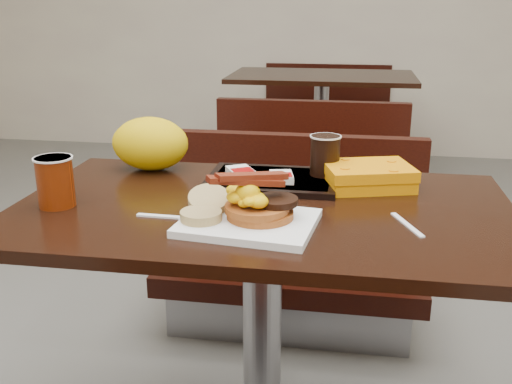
% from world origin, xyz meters
% --- Properties ---
extents(table_near, '(1.20, 0.70, 0.75)m').
position_xyz_m(table_near, '(0.00, 0.00, 0.38)').
color(table_near, black).
rests_on(table_near, floor).
extents(bench_near_n, '(1.00, 0.46, 0.72)m').
position_xyz_m(bench_near_n, '(0.00, 0.70, 0.36)').
color(bench_near_n, black).
rests_on(bench_near_n, floor).
extents(table_far, '(1.20, 0.70, 0.75)m').
position_xyz_m(table_far, '(0.00, 2.60, 0.38)').
color(table_far, black).
rests_on(table_far, floor).
extents(bench_far_s, '(1.00, 0.46, 0.72)m').
position_xyz_m(bench_far_s, '(0.00, 1.90, 0.36)').
color(bench_far_s, black).
rests_on(bench_far_s, floor).
extents(bench_far_n, '(1.00, 0.46, 0.72)m').
position_xyz_m(bench_far_n, '(0.00, 3.30, 0.36)').
color(bench_far_n, black).
rests_on(bench_far_n, floor).
extents(platter, '(0.31, 0.26, 0.02)m').
position_xyz_m(platter, '(-0.01, -0.14, 0.76)').
color(platter, white).
rests_on(platter, table_near).
extents(pancake_stack, '(0.16, 0.16, 0.03)m').
position_xyz_m(pancake_stack, '(0.01, -0.13, 0.78)').
color(pancake_stack, '#974219').
rests_on(pancake_stack, platter).
extents(sausage_patty, '(0.10, 0.10, 0.01)m').
position_xyz_m(sausage_patty, '(0.05, -0.12, 0.80)').
color(sausage_patty, black).
rests_on(sausage_patty, pancake_stack).
extents(scrambled_eggs, '(0.10, 0.09, 0.05)m').
position_xyz_m(scrambled_eggs, '(-0.01, -0.14, 0.82)').
color(scrambled_eggs, '#FFB205').
rests_on(scrambled_eggs, pancake_stack).
extents(bacon_strips, '(0.19, 0.15, 0.01)m').
position_xyz_m(bacon_strips, '(-0.02, -0.14, 0.86)').
color(bacon_strips, '#490D05').
rests_on(bacon_strips, scrambled_eggs).
extents(muffin_bottom, '(0.11, 0.11, 0.02)m').
position_xyz_m(muffin_bottom, '(-0.11, -0.16, 0.78)').
color(muffin_bottom, tan).
rests_on(muffin_bottom, platter).
extents(muffin_top, '(0.12, 0.12, 0.05)m').
position_xyz_m(muffin_top, '(-0.11, -0.09, 0.79)').
color(muffin_top, tan).
rests_on(muffin_top, platter).
extents(coffee_cup_near, '(0.11, 0.11, 0.12)m').
position_xyz_m(coffee_cup_near, '(-0.49, -0.08, 0.81)').
color(coffee_cup_near, '#942805').
rests_on(coffee_cup_near, table_near).
extents(fork, '(0.14, 0.03, 0.00)m').
position_xyz_m(fork, '(-0.22, -0.12, 0.75)').
color(fork, white).
rests_on(fork, table_near).
extents(knife, '(0.06, 0.14, 0.00)m').
position_xyz_m(knife, '(0.33, -0.08, 0.75)').
color(knife, white).
rests_on(knife, table_near).
extents(condiment_ketchup, '(0.05, 0.04, 0.01)m').
position_xyz_m(condiment_ketchup, '(0.01, 0.07, 0.76)').
color(condiment_ketchup, '#8C0504').
rests_on(condiment_ketchup, table_near).
extents(tray, '(0.35, 0.25, 0.02)m').
position_xyz_m(tray, '(-0.00, 0.18, 0.76)').
color(tray, black).
rests_on(tray, table_near).
extents(hashbrown_sleeve_left, '(0.09, 0.10, 0.02)m').
position_xyz_m(hashbrown_sleeve_left, '(-0.09, 0.18, 0.78)').
color(hashbrown_sleeve_left, silver).
rests_on(hashbrown_sleeve_left, tray).
extents(hashbrown_sleeve_right, '(0.07, 0.09, 0.02)m').
position_xyz_m(hashbrown_sleeve_right, '(0.03, 0.15, 0.78)').
color(hashbrown_sleeve_right, silver).
rests_on(hashbrown_sleeve_right, tray).
extents(coffee_cup_far, '(0.09, 0.09, 0.11)m').
position_xyz_m(coffee_cup_far, '(0.14, 0.23, 0.82)').
color(coffee_cup_far, black).
rests_on(coffee_cup_far, tray).
extents(clamshell, '(0.26, 0.22, 0.06)m').
position_xyz_m(clamshell, '(0.25, 0.19, 0.78)').
color(clamshell, orange).
rests_on(clamshell, table_near).
extents(paper_bag, '(0.26, 0.22, 0.15)m').
position_xyz_m(paper_bag, '(-0.37, 0.26, 0.83)').
color(paper_bag, yellow).
rests_on(paper_bag, table_near).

